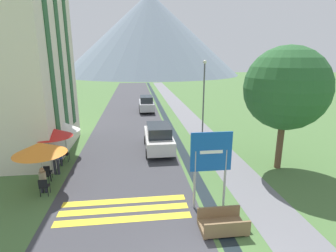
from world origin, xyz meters
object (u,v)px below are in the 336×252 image
Objects in this scene: footbridge at (223,224)px; cafe_chair_near_right at (47,171)px; road_sign at (211,159)px; tree_by_path at (286,88)px; cafe_chair_near_left at (45,175)px; cafe_chair_middle at (49,163)px; person_standing_terrace at (55,157)px; person_seated_near at (43,179)px; cafe_umbrella_middle_red at (52,132)px; cafe_umbrella_rear_white at (64,126)px; cafe_chair_far_left at (65,154)px; cafe_umbrella_front_orange at (40,148)px; cafe_chair_nearest at (44,186)px; streetlamp at (204,92)px; hotel_building at (12,57)px; person_seated_far at (59,155)px; parked_car_near at (159,137)px; parked_car_far at (146,104)px.

cafe_chair_near_right is (-7.78, 5.02, 0.29)m from footbridge.
road_sign is 0.49× the size of tree_by_path.
cafe_chair_middle is (-0.30, 1.51, 0.00)m from cafe_chair_near_left.
person_standing_terrace is at bearing 177.16° from tree_by_path.
cafe_chair_near_right is 1.30m from person_seated_near.
tree_by_path is (12.59, 1.37, 3.93)m from person_seated_near.
cafe_umbrella_middle_red is 3.38m from person_seated_near.
cafe_chair_near_left is at bearing -90.58° from cafe_umbrella_rear_white.
cafe_umbrella_front_orange reaches higher than cafe_chair_far_left.
tree_by_path is at bearing -7.60° from cafe_chair_nearest.
streetlamp is (10.12, 7.19, 3.00)m from cafe_chair_near_right.
cafe_chair_near_right is 12.77m from streetlamp.
tree_by_path is at bearing 45.53° from footbridge.
cafe_chair_near_left is at bearing 102.80° from cafe_umbrella_front_orange.
hotel_building reaches higher than cafe_chair_middle.
footbridge is at bearing -40.18° from cafe_chair_nearest.
person_seated_far is 0.18× the size of tree_by_path.
tree_by_path is (12.72, -3.60, 2.67)m from cafe_umbrella_rear_white.
parked_car_near reaches higher than person_seated_far.
parked_car_near is (-1.52, 7.39, -1.29)m from road_sign.
hotel_building is at bearing 120.62° from cafe_chair_near_left.
hotel_building is 10.48m from parked_car_near.
parked_car_far is at bearing 69.42° from person_seated_far.
parked_car_far is at bearing 68.93° from cafe_umbrella_middle_red.
road_sign is 7.84m from cafe_umbrella_front_orange.
cafe_chair_near_left is 1.00× the size of cafe_chair_nearest.
person_seated_far reaches higher than cafe_chair_near_left.
cafe_chair_far_left is 0.49× the size of person_standing_terrace.
parked_car_far is 16.57m from person_seated_far.
cafe_chair_far_left is (-5.89, -1.40, -0.40)m from parked_car_near.
cafe_umbrella_front_orange is at bearing -76.21° from cafe_chair_near_left.
cafe_chair_near_right is at bearing -91.37° from cafe_umbrella_rear_white.
tree_by_path reaches higher than cafe_umbrella_middle_red.
cafe_chair_nearest is 0.12× the size of tree_by_path.
cafe_chair_middle is 12.38m from streetlamp.
person_seated_far is (-0.17, 1.19, -0.32)m from person_standing_terrace.
cafe_chair_near_right is 3.98m from cafe_umbrella_rear_white.
cafe_umbrella_rear_white reaches higher than person_seated_near.
cafe_chair_far_left is (0.54, 1.42, 0.00)m from cafe_chair_middle.
footbridge is at bearing -87.26° from road_sign.
cafe_chair_nearest is 2.38m from person_standing_terrace.
cafe_umbrella_rear_white is 1.29× the size of person_standing_terrace.
person_seated_near is at bearing 153.55° from footbridge.
tree_by_path is at bearing -30.10° from parked_car_near.
cafe_chair_near_left is (-5.89, -17.82, -0.40)m from parked_car_far.
streetlamp is at bearing 39.94° from cafe_umbrella_front_orange.
cafe_chair_far_left is (3.11, -2.10, -5.73)m from hotel_building.
cafe_chair_near_left is 12.96m from streetlamp.
person_seated_near is 1.02× the size of person_seated_far.
person_seated_far is (-0.12, 3.18, -0.01)m from person_seated_near.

